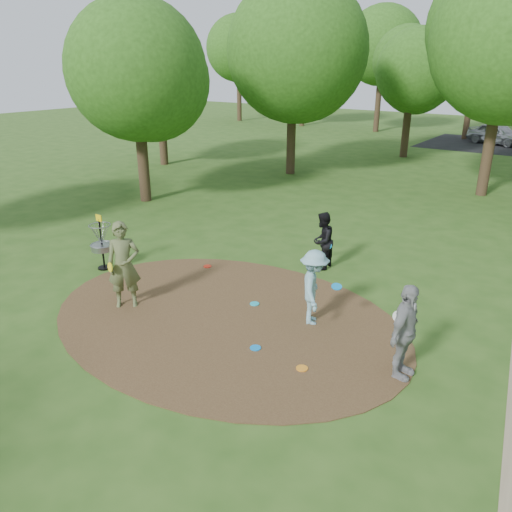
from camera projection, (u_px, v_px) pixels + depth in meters
The scene contains 13 objects.
ground at pixel (225, 318), 11.10m from camera, with size 100.00×100.00×0.00m, color #2D5119.
dirt_clearing at pixel (225, 317), 11.10m from camera, with size 8.40×8.40×0.02m, color #47301C.
player_observer_with_disc at pixel (124, 265), 11.29m from camera, with size 0.87×0.87×2.04m.
player_throwing_with_disc at pixel (314, 288), 10.61m from camera, with size 1.19×1.24×1.67m.
player_walking_with_disc at pixel (322, 241), 13.49m from camera, with size 0.68×0.83×1.60m.
player_waiting_with_disc at pixel (405, 332), 8.73m from camera, with size 0.49×1.07×1.80m.
disc_ground_cyan at pixel (255, 304), 11.69m from camera, with size 0.22×0.22×0.02m, color #1AB6D4.
disc_ground_blue at pixel (255, 348), 9.88m from camera, with size 0.22×0.22×0.02m, color #0D82DD.
disc_ground_red at pixel (208, 266), 13.83m from camera, with size 0.22×0.22×0.02m, color red.
car_left at pixel (498, 134), 34.21m from camera, with size 1.65×4.11×1.40m, color #95989C.
disc_ground_orange at pixel (302, 368), 9.22m from camera, with size 0.22×0.22×0.02m, color orange.
disc_golf_basket at pixel (101, 238), 13.45m from camera, with size 0.63×0.63×1.54m.
tree_ring at pixel (481, 64), 15.31m from camera, with size 37.36×45.08×9.14m.
Camera 1 is at (6.29, -7.60, 5.32)m, focal length 35.00 mm.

